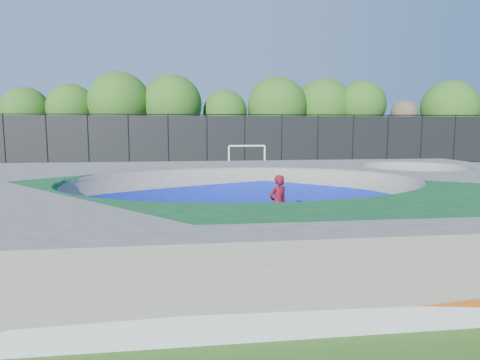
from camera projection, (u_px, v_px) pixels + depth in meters
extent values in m
plane|color=#295317|center=(244.00, 228.00, 13.17)|extent=(120.00, 120.00, 0.00)
cube|color=gray|center=(244.00, 204.00, 13.08)|extent=(22.00, 14.00, 1.50)
imported|color=red|center=(278.00, 204.00, 12.55)|extent=(0.73, 0.63, 1.70)
cube|color=black|center=(278.00, 231.00, 12.65)|extent=(0.80, 0.52, 0.05)
cylinder|color=white|center=(229.00, 158.00, 30.16)|extent=(0.12, 0.12, 1.71)
cylinder|color=white|center=(265.00, 158.00, 30.49)|extent=(0.12, 0.12, 1.71)
cylinder|color=white|center=(247.00, 146.00, 30.22)|extent=(2.57, 0.12, 0.12)
cylinder|color=black|center=(4.00, 141.00, 31.65)|extent=(0.09, 0.09, 4.00)
cylinder|color=black|center=(47.00, 141.00, 32.04)|extent=(0.09, 0.09, 4.00)
cylinder|color=black|center=(88.00, 141.00, 32.42)|extent=(0.09, 0.09, 4.00)
cylinder|color=black|center=(129.00, 140.00, 32.81)|extent=(0.09, 0.09, 4.00)
cylinder|color=black|center=(168.00, 140.00, 33.20)|extent=(0.09, 0.09, 4.00)
cylinder|color=black|center=(207.00, 140.00, 33.58)|extent=(0.09, 0.09, 4.00)
cylinder|color=black|center=(245.00, 140.00, 33.97)|extent=(0.09, 0.09, 4.00)
cylinder|color=black|center=(282.00, 140.00, 34.35)|extent=(0.09, 0.09, 4.00)
cylinder|color=black|center=(318.00, 140.00, 34.74)|extent=(0.09, 0.09, 4.00)
cylinder|color=black|center=(353.00, 140.00, 35.12)|extent=(0.09, 0.09, 4.00)
cylinder|color=black|center=(387.00, 139.00, 35.51)|extent=(0.09, 0.09, 4.00)
cylinder|color=black|center=(421.00, 139.00, 35.89)|extent=(0.09, 0.09, 4.00)
cylinder|color=black|center=(454.00, 139.00, 36.28)|extent=(0.09, 0.09, 4.00)
cube|color=black|center=(207.00, 140.00, 33.58)|extent=(48.00, 0.03, 3.80)
cylinder|color=black|center=(207.00, 114.00, 33.33)|extent=(48.00, 0.08, 0.08)
cylinder|color=#4F3427|center=(28.00, 146.00, 36.30)|extent=(0.44, 0.44, 2.82)
sphere|color=#295C18|center=(26.00, 111.00, 35.93)|extent=(4.03, 4.03, 4.03)
cylinder|color=#4F3427|center=(73.00, 144.00, 36.46)|extent=(0.44, 0.44, 3.09)
sphere|color=#295C18|center=(71.00, 108.00, 36.07)|extent=(4.05, 4.05, 4.05)
cylinder|color=#4F3427|center=(121.00, 144.00, 36.87)|extent=(0.44, 0.44, 3.06)
sphere|color=#295C18|center=(119.00, 103.00, 36.43)|extent=(5.31, 5.31, 5.31)
cylinder|color=#4F3427|center=(173.00, 144.00, 37.63)|extent=(0.44, 0.44, 3.04)
sphere|color=#295C18|center=(172.00, 104.00, 37.19)|extent=(5.14, 5.14, 5.14)
cylinder|color=#4F3427|center=(225.00, 144.00, 39.34)|extent=(0.44, 0.44, 2.87)
sphere|color=#295C18|center=(225.00, 112.00, 38.97)|extent=(4.01, 4.01, 4.01)
cylinder|color=#4F3427|center=(277.00, 145.00, 40.10)|extent=(0.44, 0.44, 2.75)
sphere|color=#295C18|center=(277.00, 107.00, 39.66)|extent=(5.57, 5.57, 5.57)
cylinder|color=#4F3427|center=(323.00, 143.00, 41.12)|extent=(0.44, 0.44, 2.87)
sphere|color=#295C18|center=(323.00, 107.00, 40.69)|extent=(5.42, 5.42, 5.42)
cylinder|color=#4F3427|center=(360.00, 141.00, 40.26)|extent=(0.44, 0.44, 3.40)
sphere|color=#295C18|center=(362.00, 105.00, 39.84)|extent=(4.46, 4.46, 4.46)
cylinder|color=#4F3427|center=(403.00, 141.00, 41.76)|extent=(0.44, 0.44, 3.23)
sphere|color=brown|center=(404.00, 113.00, 41.42)|extent=(2.60, 2.60, 2.60)
cylinder|color=#4F3427|center=(447.00, 143.00, 42.70)|extent=(0.44, 0.44, 2.79)
sphere|color=#295C18|center=(450.00, 108.00, 42.26)|extent=(5.49, 5.49, 5.49)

